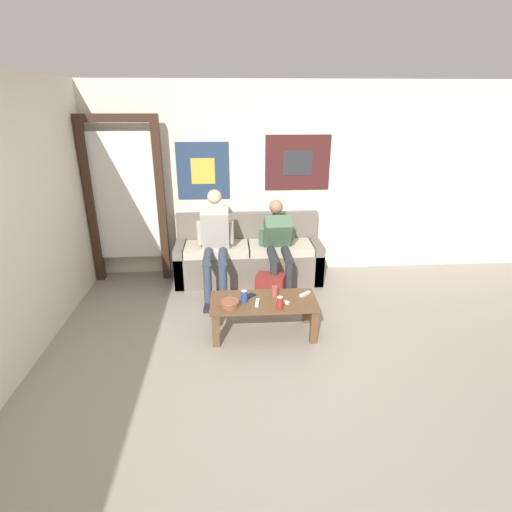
{
  "coord_description": "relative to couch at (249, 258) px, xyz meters",
  "views": [
    {
      "loc": [
        -0.36,
        -2.82,
        2.28
      ],
      "look_at": [
        -0.09,
        1.33,
        0.67
      ],
      "focal_mm": 28.0,
      "sensor_mm": 36.0,
      "label": 1
    }
  ],
  "objects": [
    {
      "name": "ground_plane",
      "position": [
        0.13,
        -2.22,
        -0.3
      ],
      "size": [
        18.0,
        18.0,
        0.0
      ],
      "primitive_type": "plane",
      "color": "gray"
    },
    {
      "name": "wall_back",
      "position": [
        0.13,
        0.33,
        0.97
      ],
      "size": [
        10.0,
        0.07,
        2.55
      ],
      "color": "silver",
      "rests_on": "ground_plane"
    },
    {
      "name": "door_frame",
      "position": [
        -1.58,
        0.12,
        0.9
      ],
      "size": [
        1.0,
        0.1,
        2.15
      ],
      "color": "#382319",
      "rests_on": "ground_plane"
    },
    {
      "name": "couch",
      "position": [
        0.0,
        0.0,
        0.0
      ],
      "size": [
        1.93,
        0.67,
        0.87
      ],
      "color": "#70665B",
      "rests_on": "ground_plane"
    },
    {
      "name": "coffee_table",
      "position": [
        0.09,
        -1.42,
        0.01
      ],
      "size": [
        1.09,
        0.51,
        0.39
      ],
      "color": "brown",
      "rests_on": "ground_plane"
    },
    {
      "name": "person_seated_adult",
      "position": [
        -0.43,
        -0.35,
        0.38
      ],
      "size": [
        0.47,
        0.95,
        1.26
      ],
      "color": "#384256",
      "rests_on": "ground_plane"
    },
    {
      "name": "person_seated_teen",
      "position": [
        0.36,
        -0.33,
        0.31
      ],
      "size": [
        0.47,
        0.98,
        1.1
      ],
      "color": "#2D2D33",
      "rests_on": "ground_plane"
    },
    {
      "name": "backpack",
      "position": [
        0.22,
        -0.77,
        -0.12
      ],
      "size": [
        0.38,
        0.33,
        0.37
      ],
      "color": "maroon",
      "rests_on": "ground_plane"
    },
    {
      "name": "ceramic_bowl",
      "position": [
        -0.26,
        -1.53,
        0.12
      ],
      "size": [
        0.19,
        0.19,
        0.06
      ],
      "color": "brown",
      "rests_on": "coffee_table"
    },
    {
      "name": "pillar_candle",
      "position": [
        0.21,
        -1.33,
        0.14
      ],
      "size": [
        0.06,
        0.06,
        0.12
      ],
      "color": "#B24C42",
      "rests_on": "coffee_table"
    },
    {
      "name": "drink_can_blue",
      "position": [
        -0.11,
        -1.44,
        0.15
      ],
      "size": [
        0.07,
        0.07,
        0.12
      ],
      "color": "#28479E",
      "rests_on": "coffee_table"
    },
    {
      "name": "drink_can_red",
      "position": [
        0.23,
        -1.6,
        0.15
      ],
      "size": [
        0.07,
        0.07,
        0.12
      ],
      "color": "maroon",
      "rests_on": "coffee_table"
    },
    {
      "name": "game_controller_near_left",
      "position": [
        0.02,
        -1.49,
        0.1
      ],
      "size": [
        0.06,
        0.15,
        0.03
      ],
      "color": "white",
      "rests_on": "coffee_table"
    },
    {
      "name": "game_controller_near_right",
      "position": [
        0.53,
        -1.33,
        0.1
      ],
      "size": [
        0.13,
        0.12,
        0.03
      ],
      "color": "white",
      "rests_on": "coffee_table"
    },
    {
      "name": "game_controller_far_center",
      "position": [
        0.28,
        -1.48,
        0.1
      ],
      "size": [
        0.13,
        0.12,
        0.03
      ],
      "color": "white",
      "rests_on": "coffee_table"
    },
    {
      "name": "cell_phone",
      "position": [
        -0.05,
        -1.32,
        0.09
      ],
      "size": [
        0.14,
        0.14,
        0.01
      ],
      "color": "black",
      "rests_on": "coffee_table"
    }
  ]
}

